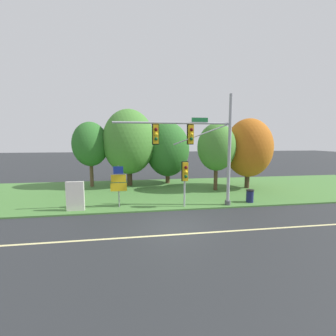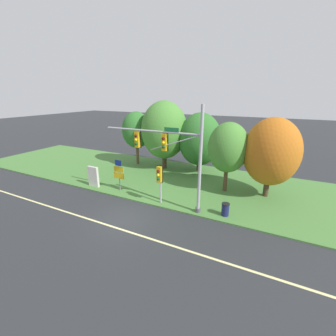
{
  "view_description": "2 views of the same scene",
  "coord_description": "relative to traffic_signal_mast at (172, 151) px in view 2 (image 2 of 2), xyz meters",
  "views": [
    {
      "loc": [
        -2.09,
        -11.58,
        4.62
      ],
      "look_at": [
        0.19,
        3.32,
        2.75
      ],
      "focal_mm": 24.0,
      "sensor_mm": 36.0,
      "label": 1
    },
    {
      "loc": [
        8.96,
        -10.99,
        8.3
      ],
      "look_at": [
        1.71,
        3.5,
        2.93
      ],
      "focal_mm": 24.0,
      "sensor_mm": 36.0,
      "label": 2
    }
  ],
  "objects": [
    {
      "name": "tree_nearest_road",
      "position": [
        -8.48,
        8.02,
        -0.24
      ],
      "size": [
        3.41,
        3.41,
        6.28
      ],
      "color": "brown",
      "rests_on": "grass_verge"
    },
    {
      "name": "info_kiosk",
      "position": [
        -8.14,
        0.25,
        -3.43
      ],
      "size": [
        1.1,
        0.24,
        1.9
      ],
      "color": "beige",
      "rests_on": "grass_verge"
    },
    {
      "name": "lane_stripe",
      "position": [
        -2.28,
        -4.2,
        -4.47
      ],
      "size": [
        36.0,
        0.16,
        0.01
      ],
      "primitive_type": "cube",
      "color": "beige",
      "rests_on": "ground"
    },
    {
      "name": "tree_tall_centre",
      "position": [
        6.29,
        5.15,
        -0.57
      ],
      "size": [
        4.36,
        4.36,
        6.54
      ],
      "color": "#423021",
      "rests_on": "grass_verge"
    },
    {
      "name": "tree_left_of_mast",
      "position": [
        -4.81,
        8.06,
        -0.02
      ],
      "size": [
        5.09,
        5.09,
        7.55
      ],
      "color": "#423021",
      "rests_on": "grass_verge"
    },
    {
      "name": "tree_mid_verge",
      "position": [
        2.97,
        4.68,
        -0.47
      ],
      "size": [
        3.4,
        3.4,
        6.04
      ],
      "color": "#4C3823",
      "rests_on": "grass_verge"
    },
    {
      "name": "tree_behind_signpost",
      "position": [
        -0.86,
        8.64,
        -0.8
      ],
      "size": [
        4.51,
        4.51,
        6.39
      ],
      "color": "#4C3823",
      "rests_on": "grass_verge"
    },
    {
      "name": "route_sign_post",
      "position": [
        -5.41,
        0.58,
        -2.64
      ],
      "size": [
        1.09,
        0.08,
        2.85
      ],
      "color": "slate",
      "rests_on": "grass_verge"
    },
    {
      "name": "pedestrian_signal_near_kerb",
      "position": [
        -0.99,
        -0.1,
        -2.12
      ],
      "size": [
        0.46,
        0.55,
        3.11
      ],
      "color": "#9EA0A5",
      "rests_on": "grass_verge"
    },
    {
      "name": "grass_verge",
      "position": [
        -2.28,
        5.25,
        -4.42
      ],
      "size": [
        48.0,
        11.5,
        0.1
      ],
      "primitive_type": "cube",
      "color": "#477A38",
      "rests_on": "ground"
    },
    {
      "name": "traffic_signal_mast",
      "position": [
        0.0,
        0.0,
        0.0
      ],
      "size": [
        7.99,
        0.49,
        7.6
      ],
      "color": "#9EA0A5",
      "rests_on": "grass_verge"
    },
    {
      "name": "ground_plane",
      "position": [
        -2.28,
        -3.0,
        -4.47
      ],
      "size": [
        160.0,
        160.0,
        0.0
      ],
      "primitive_type": "plane",
      "color": "#282B2D"
    },
    {
      "name": "trash_bin",
      "position": [
        4.0,
        0.39,
        -3.9
      ],
      "size": [
        0.56,
        0.56,
        0.93
      ],
      "color": "#191E4C",
      "rests_on": "grass_verge"
    }
  ]
}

